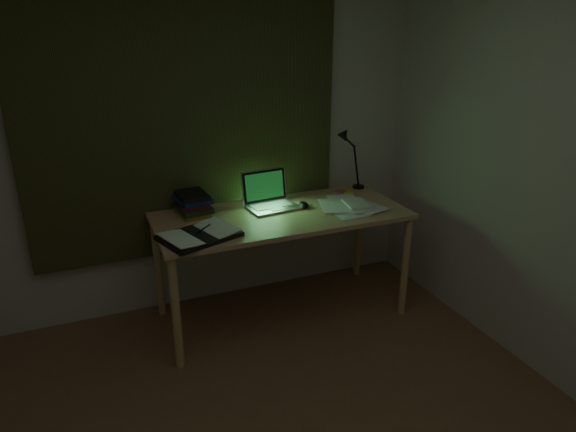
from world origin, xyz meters
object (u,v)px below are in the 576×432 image
at_px(open_textbook, 199,235).
at_px(desk_lamp, 360,158).
at_px(loose_papers, 348,205).
at_px(book_stack, 193,203).
at_px(desk, 282,265).
at_px(laptop, 273,192).

relative_size(open_textbook, desk_lamp, 0.92).
xyz_separation_m(open_textbook, loose_papers, (1.13, 0.16, -0.01)).
height_order(book_stack, desk_lamp, desk_lamp).
distance_m(desk, book_stack, 0.77).
bearing_deg(loose_papers, book_stack, 166.69).
xyz_separation_m(laptop, book_stack, (-0.55, 0.10, -0.04)).
distance_m(desk, desk_lamp, 1.06).
bearing_deg(open_textbook, loose_papers, -11.19).
bearing_deg(desk, loose_papers, -4.45).
bearing_deg(desk, open_textbook, -162.29).
height_order(laptop, desk_lamp, desk_lamp).
xyz_separation_m(open_textbook, desk_lamp, (1.41, 0.51, 0.23)).
height_order(desk, book_stack, book_stack).
distance_m(open_textbook, loose_papers, 1.14).
bearing_deg(loose_papers, laptop, 163.25).
bearing_deg(book_stack, loose_papers, -13.31).
bearing_deg(open_textbook, desk, -1.55).
height_order(laptop, loose_papers, laptop).
xyz_separation_m(laptop, desk_lamp, (0.80, 0.19, 0.12)).
bearing_deg(open_textbook, book_stack, 62.77).
xyz_separation_m(book_stack, desk_lamp, (1.35, 0.09, 0.16)).
bearing_deg(desk_lamp, loose_papers, -133.64).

